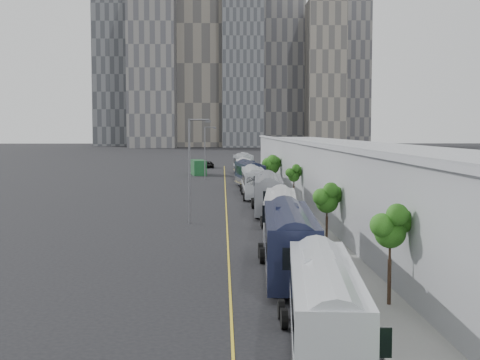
{
  "coord_description": "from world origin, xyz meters",
  "views": [
    {
      "loc": [
        -1.88,
        -19.73,
        8.41
      ],
      "look_at": [
        0.01,
        52.36,
        3.0
      ],
      "focal_mm": 50.0,
      "sensor_mm": 36.0,
      "label": 1
    }
  ],
  "objects_px": {
    "bus_0": "(324,315)",
    "street_lamp_far": "(206,149)",
    "street_lamp_near": "(191,164)",
    "bus_5": "(249,177)",
    "bus_3": "(268,197)",
    "shipping_container": "(199,168)",
    "bus_2": "(280,216)",
    "bus_4": "(253,184)",
    "bus_8": "(245,163)",
    "suv": "(208,165)",
    "bus_1": "(289,247)",
    "bus_7": "(243,166)",
    "bus_6": "(245,172)"
  },
  "relations": [
    {
      "from": "bus_1",
      "to": "bus_5",
      "type": "bearing_deg",
      "value": 93.0
    },
    {
      "from": "street_lamp_far",
      "to": "suv",
      "type": "bearing_deg",
      "value": 90.63
    },
    {
      "from": "street_lamp_near",
      "to": "suv",
      "type": "xyz_separation_m",
      "value": [
        -0.41,
        88.62,
        -4.68
      ]
    },
    {
      "from": "bus_1",
      "to": "bus_4",
      "type": "height_order",
      "value": "bus_1"
    },
    {
      "from": "bus_3",
      "to": "street_lamp_far",
      "type": "distance_m",
      "value": 46.59
    },
    {
      "from": "street_lamp_far",
      "to": "suv",
      "type": "height_order",
      "value": "street_lamp_far"
    },
    {
      "from": "shipping_container",
      "to": "bus_7",
      "type": "bearing_deg",
      "value": -8.68
    },
    {
      "from": "bus_0",
      "to": "bus_8",
      "type": "height_order",
      "value": "bus_8"
    },
    {
      "from": "bus_7",
      "to": "bus_8",
      "type": "bearing_deg",
      "value": 82.71
    },
    {
      "from": "bus_6",
      "to": "bus_8",
      "type": "relative_size",
      "value": 0.98
    },
    {
      "from": "bus_8",
      "to": "street_lamp_far",
      "type": "distance_m",
      "value": 26.02
    },
    {
      "from": "street_lamp_far",
      "to": "street_lamp_near",
      "type": "bearing_deg",
      "value": -89.97
    },
    {
      "from": "bus_7",
      "to": "suv",
      "type": "xyz_separation_m",
      "value": [
        -7.01,
        23.5,
        -0.9
      ]
    },
    {
      "from": "bus_6",
      "to": "shipping_container",
      "type": "height_order",
      "value": "bus_6"
    },
    {
      "from": "bus_1",
      "to": "bus_4",
      "type": "bearing_deg",
      "value": 92.98
    },
    {
      "from": "bus_7",
      "to": "suv",
      "type": "bearing_deg",
      "value": 103.09
    },
    {
      "from": "street_lamp_far",
      "to": "bus_8",
      "type": "bearing_deg",
      "value": 73.1
    },
    {
      "from": "bus_4",
      "to": "bus_2",
      "type": "bearing_deg",
      "value": -88.61
    },
    {
      "from": "bus_7",
      "to": "bus_8",
      "type": "relative_size",
      "value": 1.07
    },
    {
      "from": "bus_4",
      "to": "street_lamp_far",
      "type": "distance_m",
      "value": 31.01
    },
    {
      "from": "street_lamp_far",
      "to": "shipping_container",
      "type": "height_order",
      "value": "street_lamp_far"
    },
    {
      "from": "bus_0",
      "to": "bus_7",
      "type": "xyz_separation_m",
      "value": [
        0.01,
        100.32,
        0.14
      ]
    },
    {
      "from": "bus_0",
      "to": "street_lamp_far",
      "type": "distance_m",
      "value": 89.04
    },
    {
      "from": "bus_3",
      "to": "bus_5",
      "type": "distance_m",
      "value": 28.42
    },
    {
      "from": "bus_8",
      "to": "street_lamp_near",
      "type": "relative_size",
      "value": 1.32
    },
    {
      "from": "bus_2",
      "to": "shipping_container",
      "type": "xyz_separation_m",
      "value": [
        -9.15,
        71.6,
        -0.09
      ]
    },
    {
      "from": "bus_6",
      "to": "suv",
      "type": "relative_size",
      "value": 2.35
    },
    {
      "from": "street_lamp_near",
      "to": "street_lamp_far",
      "type": "relative_size",
      "value": 1.05
    },
    {
      "from": "bus_5",
      "to": "suv",
      "type": "distance_m",
      "value": 53.03
    },
    {
      "from": "bus_3",
      "to": "shipping_container",
      "type": "height_order",
      "value": "bus_3"
    },
    {
      "from": "bus_0",
      "to": "bus_2",
      "type": "xyz_separation_m",
      "value": [
        0.85,
        28.69,
        0.0
      ]
    },
    {
      "from": "bus_4",
      "to": "bus_8",
      "type": "xyz_separation_m",
      "value": [
        0.8,
        54.72,
        -0.08
      ]
    },
    {
      "from": "bus_0",
      "to": "street_lamp_near",
      "type": "xyz_separation_m",
      "value": [
        -6.59,
        35.2,
        3.92
      ]
    },
    {
      "from": "bus_5",
      "to": "bus_0",
      "type": "bearing_deg",
      "value": -95.43
    },
    {
      "from": "bus_0",
      "to": "bus_6",
      "type": "height_order",
      "value": "bus_6"
    },
    {
      "from": "bus_4",
      "to": "bus_3",
      "type": "bearing_deg",
      "value": -87.43
    },
    {
      "from": "bus_7",
      "to": "street_lamp_near",
      "type": "bearing_deg",
      "value": -99.3
    },
    {
      "from": "bus_0",
      "to": "bus_1",
      "type": "distance_m",
      "value": 13.57
    },
    {
      "from": "bus_1",
      "to": "shipping_container",
      "type": "bearing_deg",
      "value": 98.51
    },
    {
      "from": "bus_0",
      "to": "bus_4",
      "type": "xyz_separation_m",
      "value": [
        0.07,
        58.65,
        0.12
      ]
    },
    {
      "from": "bus_8",
      "to": "street_lamp_near",
      "type": "distance_m",
      "value": 78.62
    },
    {
      "from": "bus_3",
      "to": "shipping_container",
      "type": "bearing_deg",
      "value": 101.95
    },
    {
      "from": "bus_7",
      "to": "shipping_container",
      "type": "bearing_deg",
      "value": 176.67
    },
    {
      "from": "bus_5",
      "to": "bus_6",
      "type": "bearing_deg",
      "value": 85.4
    },
    {
      "from": "bus_3",
      "to": "bus_8",
      "type": "xyz_separation_m",
      "value": [
        0.07,
        70.51,
        -0.14
      ]
    },
    {
      "from": "bus_0",
      "to": "street_lamp_far",
      "type": "relative_size",
      "value": 1.36
    },
    {
      "from": "bus_3",
      "to": "shipping_container",
      "type": "distance_m",
      "value": 58.15
    },
    {
      "from": "bus_3",
      "to": "bus_4",
      "type": "xyz_separation_m",
      "value": [
        -0.74,
        15.79,
        -0.06
      ]
    },
    {
      "from": "bus_1",
      "to": "street_lamp_near",
      "type": "distance_m",
      "value": 22.93
    },
    {
      "from": "street_lamp_near",
      "to": "bus_5",
      "type": "bearing_deg",
      "value": 79.56
    }
  ]
}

